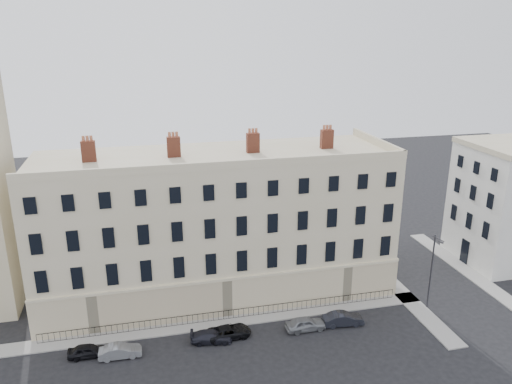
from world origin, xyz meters
TOP-DOWN VIEW (x-y plane):
  - ground at (0.00, 0.00)m, footprint 160.00×160.00m
  - terrace at (-5.97, 11.97)m, footprint 36.22×12.22m
  - adjacent_building at (29.00, 11.00)m, footprint 10.00×10.00m
  - pavement_terrace at (-10.00, 5.00)m, footprint 48.00×2.00m
  - pavement_east_return at (13.00, 8.00)m, footprint 2.00×24.00m
  - pavement_adjacent at (23.00, 10.00)m, footprint 2.00×20.00m
  - railings at (-6.00, 5.40)m, footprint 35.00×0.04m
  - car_a at (-18.86, 2.52)m, footprint 3.43×1.46m
  - car_b at (-16.16, 1.81)m, footprint 3.63×1.30m
  - car_c at (-8.18, 2.16)m, footprint 4.00×2.12m
  - car_d at (-6.50, 2.50)m, footprint 4.32×2.31m
  - car_e at (0.73, 2.00)m, footprint 3.85×1.60m
  - car_f at (4.50, 1.97)m, footprint 3.99×1.67m
  - streetlamp at (14.01, 2.75)m, footprint 0.49×1.73m

SIDE VIEW (x-z plane):
  - ground at x=0.00m, z-range 0.00..0.00m
  - pavement_terrace at x=-10.00m, z-range 0.00..0.12m
  - pavement_east_return at x=13.00m, z-range 0.00..0.12m
  - pavement_adjacent at x=23.00m, z-range 0.00..0.12m
  - car_c at x=-8.18m, z-range 0.00..1.10m
  - railings at x=-6.00m, z-range 0.07..1.03m
  - car_d at x=-6.50m, z-range 0.00..1.15m
  - car_a at x=-18.86m, z-range 0.00..1.16m
  - car_b at x=-16.16m, z-range 0.00..1.19m
  - car_f at x=4.50m, z-range 0.00..1.28m
  - car_e at x=0.73m, z-range 0.00..1.30m
  - streetlamp at x=14.01m, z-range 0.44..8.49m
  - adjacent_building at x=29.00m, z-range 0.00..14.00m
  - terrace at x=-5.97m, z-range -1.00..16.00m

